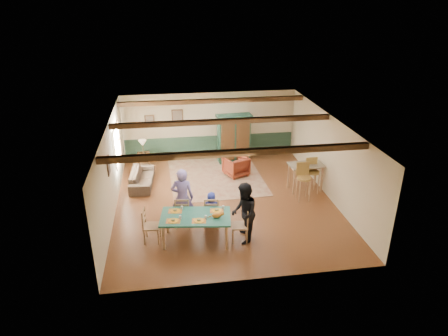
{
  "coord_description": "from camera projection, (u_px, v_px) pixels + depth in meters",
  "views": [
    {
      "loc": [
        -1.75,
        -11.51,
        6.3
      ],
      "look_at": [
        -0.01,
        0.08,
        1.15
      ],
      "focal_mm": 32.0,
      "sensor_mm": 36.0,
      "label": 1
    }
  ],
  "objects": [
    {
      "name": "picture_back_a",
      "position": [
        177.0,
        116.0,
        15.89
      ],
      "size": [
        0.45,
        0.04,
        0.55
      ],
      "primitive_type": null,
      "color": "#7D6F5B",
      "rests_on": "wall_back"
    },
    {
      "name": "armchair",
      "position": [
        236.0,
        166.0,
        14.91
      ],
      "size": [
        1.04,
        1.05,
        0.74
      ],
      "primitive_type": "imported",
      "rotation": [
        0.0,
        0.0,
        -2.73
      ],
      "color": "#521910",
      "rests_on": "floor"
    },
    {
      "name": "ceiling_beam_front",
      "position": [
        238.0,
        153.0,
        10.06
      ],
      "size": [
        6.95,
        0.16,
        0.16
      ],
      "primitive_type": "cube",
      "color": "#331F0E",
      "rests_on": "ceiling"
    },
    {
      "name": "dining_chair_far_left",
      "position": [
        183.0,
        211.0,
        11.56
      ],
      "size": [
        0.5,
        0.51,
        0.99
      ],
      "primitive_type": null,
      "rotation": [
        0.0,
        0.0,
        3.01
      ],
      "color": "#A27751",
      "rests_on": "floor"
    },
    {
      "name": "floor",
      "position": [
        225.0,
        201.0,
        13.19
      ],
      "size": [
        8.0,
        8.0,
        0.0
      ],
      "primitive_type": "plane",
      "color": "#592E19",
      "rests_on": "ground"
    },
    {
      "name": "place_setting_near_center",
      "position": [
        199.0,
        219.0,
        10.5
      ],
      "size": [
        0.46,
        0.37,
        0.11
      ],
      "primitive_type": null,
      "rotation": [
        0.0,
        0.0,
        -0.14
      ],
      "color": "#F9AB21",
      "rests_on": "dining_table"
    },
    {
      "name": "end_table",
      "position": [
        144.0,
        161.0,
        15.58
      ],
      "size": [
        0.51,
        0.51,
        0.6
      ],
      "primitive_type": null,
      "rotation": [
        0.0,
        0.0,
        0.06
      ],
      "color": "#331F0E",
      "rests_on": "floor"
    },
    {
      "name": "person_woman",
      "position": [
        244.0,
        213.0,
        10.75
      ],
      "size": [
        0.76,
        0.92,
        1.72
      ],
      "primitive_type": "imported",
      "rotation": [
        0.0,
        0.0,
        -1.71
      ],
      "color": "black",
      "rests_on": "floor"
    },
    {
      "name": "picture_back_b",
      "position": [
        150.0,
        121.0,
        15.8
      ],
      "size": [
        0.38,
        0.04,
        0.48
      ],
      "primitive_type": null,
      "color": "#7D6F5B",
      "rests_on": "wall_back"
    },
    {
      "name": "table_lamp",
      "position": [
        143.0,
        147.0,
        15.35
      ],
      "size": [
        0.33,
        0.33,
        0.54
      ],
      "primitive_type": null,
      "rotation": [
        0.0,
        0.0,
        0.09
      ],
      "color": "beige",
      "rests_on": "end_table"
    },
    {
      "name": "wall_right",
      "position": [
        330.0,
        157.0,
        13.13
      ],
      "size": [
        0.02,
        8.0,
        2.7
      ],
      "primitive_type": "cube",
      "color": "beige",
      "rests_on": "floor"
    },
    {
      "name": "armoire",
      "position": [
        234.0,
        139.0,
        15.89
      ],
      "size": [
        1.43,
        0.66,
        1.96
      ],
      "primitive_type": "cube",
      "rotation": [
        0.0,
        0.0,
        0.08
      ],
      "color": "#16372A",
      "rests_on": "floor"
    },
    {
      "name": "person_man",
      "position": [
        182.0,
        198.0,
        11.47
      ],
      "size": [
        0.71,
        0.52,
        1.8
      ],
      "primitive_type": "imported",
      "rotation": [
        0.0,
        0.0,
        3.01
      ],
      "color": "#7563AA",
      "rests_on": "floor"
    },
    {
      "name": "dining_chair_end_right",
      "position": [
        240.0,
        225.0,
        10.89
      ],
      "size": [
        0.51,
        0.5,
        0.99
      ],
      "primitive_type": null,
      "rotation": [
        0.0,
        0.0,
        -1.71
      ],
      "color": "#A27751",
      "rests_on": "floor"
    },
    {
      "name": "cat",
      "position": [
        217.0,
        215.0,
        10.64
      ],
      "size": [
        0.39,
        0.2,
        0.19
      ],
      "primitive_type": null,
      "rotation": [
        0.0,
        0.0,
        -0.14
      ],
      "color": "orange",
      "rests_on": "dining_table"
    },
    {
      "name": "place_setting_near_left",
      "position": [
        173.0,
        219.0,
        10.49
      ],
      "size": [
        0.46,
        0.37,
        0.11
      ],
      "primitive_type": null,
      "rotation": [
        0.0,
        0.0,
        -0.14
      ],
      "color": "#F9AB21",
      "rests_on": "dining_table"
    },
    {
      "name": "dining_table",
      "position": [
        196.0,
        228.0,
        10.92
      ],
      "size": [
        2.0,
        1.29,
        0.78
      ],
      "primitive_type": null,
      "rotation": [
        0.0,
        0.0,
        -0.14
      ],
      "color": "#1D5D4D",
      "rests_on": "floor"
    },
    {
      "name": "place_setting_far_right",
      "position": [
        217.0,
        209.0,
        10.99
      ],
      "size": [
        0.46,
        0.37,
        0.11
      ],
      "primitive_type": null,
      "rotation": [
        0.0,
        0.0,
        -0.14
      ],
      "color": "#F9AB21",
      "rests_on": "dining_table"
    },
    {
      "name": "bar_stool_left",
      "position": [
        304.0,
        182.0,
        13.0
      ],
      "size": [
        0.46,
        0.5,
        1.27
      ],
      "primitive_type": null,
      "rotation": [
        0.0,
        0.0,
        -0.02
      ],
      "color": "#A17F3E",
      "rests_on": "floor"
    },
    {
      "name": "bar_stool_right",
      "position": [
        313.0,
        176.0,
        13.53
      ],
      "size": [
        0.44,
        0.48,
        1.21
      ],
      "primitive_type": null,
      "rotation": [
        0.0,
        0.0,
        0.03
      ],
      "color": "#A17F3E",
      "rests_on": "floor"
    },
    {
      "name": "window_left",
      "position": [
        117.0,
        145.0,
        13.64
      ],
      "size": [
        0.06,
        1.6,
        1.3
      ],
      "primitive_type": null,
      "color": "white",
      "rests_on": "wall_left"
    },
    {
      "name": "area_rug",
      "position": [
        215.0,
        175.0,
        15.0
      ],
      "size": [
        3.47,
        4.08,
        0.01
      ],
      "primitive_type": "cube",
      "rotation": [
        0.0,
        0.0,
        0.03
      ],
      "color": "tan",
      "rests_on": "floor"
    },
    {
      "name": "person_child",
      "position": [
        212.0,
        209.0,
        11.64
      ],
      "size": [
        0.55,
        0.4,
        1.05
      ],
      "primitive_type": "imported",
      "rotation": [
        0.0,
        0.0,
        3.01
      ],
      "color": "navy",
      "rests_on": "floor"
    },
    {
      "name": "ceiling_beam_mid",
      "position": [
        223.0,
        121.0,
        12.51
      ],
      "size": [
        6.95,
        0.16,
        0.16
      ],
      "primitive_type": "cube",
      "color": "#331F0E",
      "rests_on": "ceiling"
    },
    {
      "name": "counter_table",
      "position": [
        305.0,
        177.0,
        13.75
      ],
      "size": [
        1.2,
        0.75,
        0.96
      ],
      "primitive_type": null,
      "rotation": [
        0.0,
        0.0,
        0.07
      ],
      "color": "tan",
      "rests_on": "floor"
    },
    {
      "name": "ceiling_beam_back",
      "position": [
        212.0,
        101.0,
        14.86
      ],
      "size": [
        6.95,
        0.16,
        0.16
      ],
      "primitive_type": "cube",
      "color": "#331F0E",
      "rests_on": "ceiling"
    },
    {
      "name": "sofa",
      "position": [
        142.0,
        178.0,
        14.2
      ],
      "size": [
        0.87,
        1.93,
        0.55
      ],
      "primitive_type": "imported",
      "rotation": [
        0.0,
        0.0,
        1.5
      ],
      "color": "#433529",
      "rests_on": "floor"
    },
    {
      "name": "wall_back",
      "position": [
        210.0,
        125.0,
        16.27
      ],
      "size": [
        7.0,
        0.02,
        2.7
      ],
      "primitive_type": "cube",
      "color": "beige",
      "rests_on": "floor"
    },
    {
      "name": "dining_chair_end_left",
      "position": [
        152.0,
        225.0,
        10.86
      ],
      "size": [
        0.51,
        0.5,
        0.99
      ],
      "primitive_type": null,
      "rotation": [
        0.0,
        0.0,
        1.43
      ],
      "color": "#A27751",
      "rests_on": "floor"
    },
    {
      "name": "wainscot_back",
      "position": [
        210.0,
        146.0,
        16.62
      ],
      "size": [
        6.95,
        0.03,
        0.9
      ],
      "primitive_type": "cube",
      "color": "#213D2C",
      "rests_on": "floor"
    },
    {
      "name": "wall_left",
      "position": [
        111.0,
        170.0,
        12.17
      ],
      "size": [
        0.02,
        8.0,
        2.7
      ],
      "primitive_type": "cube",
      "color": "beige",
      "rests_on": "floor"
    },
    {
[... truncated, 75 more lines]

